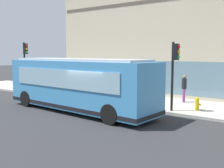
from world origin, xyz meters
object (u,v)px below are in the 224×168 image
Objects in this scene: city_bus_nearside at (78,85)px; traffic_light_down_block at (25,57)px; traffic_light_near_corner at (175,63)px; fire_hydrant at (197,104)px; pedestrian_near_hydrant at (184,86)px; pedestrian_walking_along_curb at (134,85)px.

city_bus_nearside is 2.45× the size of traffic_light_down_block.
traffic_light_near_corner is 2.73m from fire_hydrant.
traffic_light_down_block is at bearing 101.88° from pedestrian_near_hydrant.
city_bus_nearside is at bearing -108.06° from traffic_light_down_block.
pedestrian_walking_along_curb is (2.87, -9.24, -2.01)m from traffic_light_down_block.
pedestrian_near_hydrant is at bearing -91.49° from pedestrian_walking_along_curb.
city_bus_nearside is at bearing 177.65° from pedestrian_walking_along_curb.
fire_hydrant is (0.83, -14.74, -2.53)m from traffic_light_down_block.
traffic_light_near_corner is at bearing 138.36° from fire_hydrant.
city_bus_nearside is 9.58m from traffic_light_down_block.
pedestrian_near_hydrant reaches higher than fire_hydrant.
traffic_light_down_block is at bearing 93.21° from fire_hydrant.
pedestrian_walking_along_curb is 3.93m from pedestrian_near_hydrant.
traffic_light_down_block reaches higher than traffic_light_near_corner.
pedestrian_near_hydrant is at bearing 38.91° from fire_hydrant.
pedestrian_near_hydrant is at bearing -36.14° from city_bus_nearside.
city_bus_nearside is 7.07m from pedestrian_near_hydrant.
city_bus_nearside is 13.74× the size of fire_hydrant.
traffic_light_near_corner is 5.21× the size of fire_hydrant.
pedestrian_walking_along_curb is 0.86× the size of pedestrian_near_hydrant.
traffic_light_near_corner is at bearing -124.49° from pedestrian_walking_along_curb.
traffic_light_down_block is at bearing 107.28° from pedestrian_walking_along_curb.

